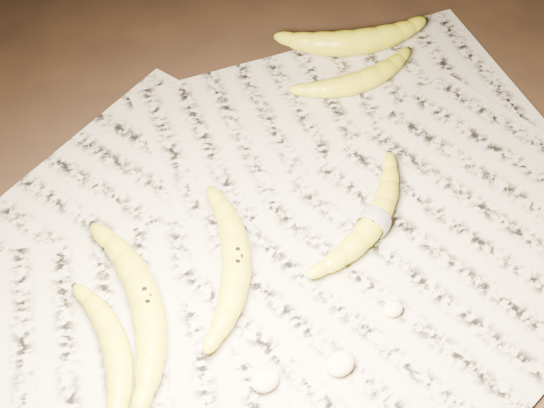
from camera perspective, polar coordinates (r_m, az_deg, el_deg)
ground at (r=0.96m, az=1.12°, el=-3.30°), size 3.00×3.00×0.00m
newspaper_patch at (r=0.97m, az=0.71°, el=-2.66°), size 0.90×0.70×0.01m
banana_left_a at (r=0.90m, az=-9.48°, el=-7.33°), size 0.13×0.24×0.04m
banana_left_b at (r=0.88m, az=-11.67°, el=-10.68°), size 0.10×0.18×0.03m
banana_center at (r=0.92m, az=-2.71°, el=-4.36°), size 0.16×0.20×0.04m
banana_taped at (r=0.97m, az=7.70°, el=-1.23°), size 0.20×0.13×0.03m
banana_upper_a at (r=1.14m, az=6.64°, el=9.29°), size 0.18×0.08×0.03m
banana_upper_b at (r=1.20m, az=6.29°, el=12.13°), size 0.21×0.15×0.04m
measuring_tape at (r=0.97m, az=7.70°, el=-1.23°), size 0.02×0.04×0.04m
flesh_chunk_a at (r=0.86m, az=-0.52°, el=-12.98°), size 0.03×0.03×0.02m
flesh_chunk_b at (r=0.87m, az=5.16°, el=-11.77°), size 0.03×0.03×0.02m
flesh_chunk_c at (r=0.91m, az=9.14°, el=-7.67°), size 0.03×0.02×0.01m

